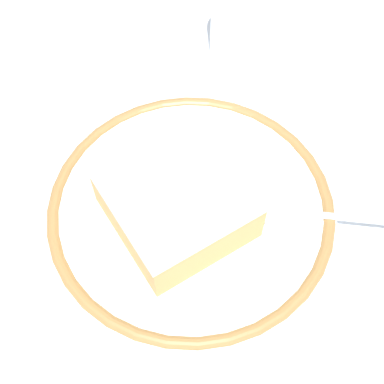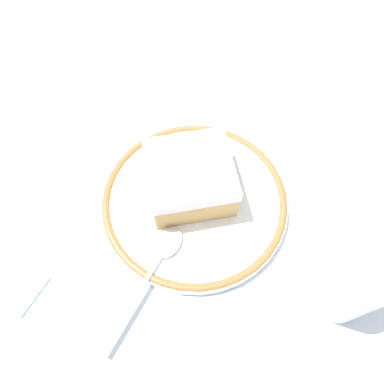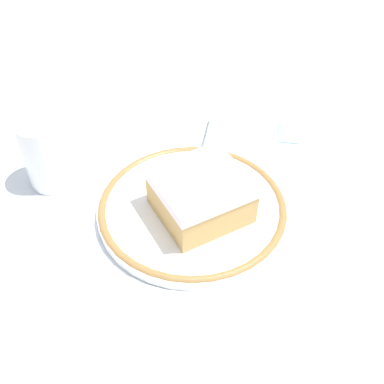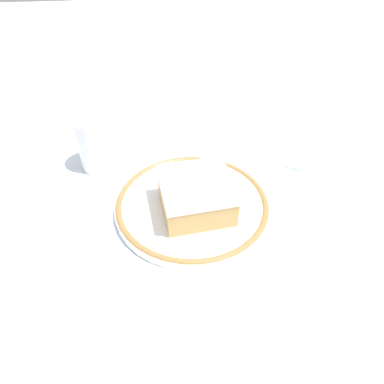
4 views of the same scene
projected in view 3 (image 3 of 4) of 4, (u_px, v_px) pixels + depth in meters
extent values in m
plane|color=#B7B2A8|center=(203.00, 209.00, 0.54)|extent=(2.40, 2.40, 0.00)
cube|color=silver|center=(203.00, 209.00, 0.54)|extent=(0.51, 0.36, 0.00)
cylinder|color=white|center=(192.00, 208.00, 0.53)|extent=(0.23, 0.23, 0.01)
torus|color=olive|center=(192.00, 206.00, 0.52)|extent=(0.23, 0.23, 0.01)
cube|color=tan|center=(201.00, 199.00, 0.50)|extent=(0.11, 0.10, 0.04)
cube|color=white|center=(201.00, 182.00, 0.48)|extent=(0.11, 0.11, 0.01)
ellipsoid|color=silver|center=(200.00, 167.00, 0.57)|extent=(0.04, 0.05, 0.01)
cylinder|color=silver|center=(208.00, 134.00, 0.62)|extent=(0.06, 0.10, 0.01)
cylinder|color=white|center=(47.00, 153.00, 0.54)|extent=(0.06, 0.06, 0.09)
cylinder|color=silver|center=(52.00, 170.00, 0.56)|extent=(0.05, 0.05, 0.03)
cube|color=#8CB2E0|center=(289.00, 132.00, 0.65)|extent=(0.05, 0.06, 0.01)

